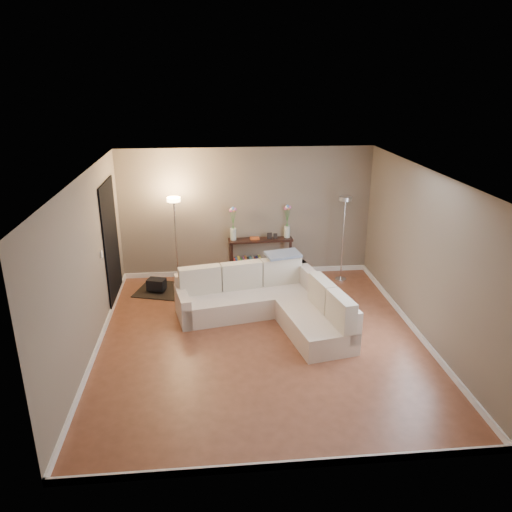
{
  "coord_description": "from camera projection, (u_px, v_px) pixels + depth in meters",
  "views": [
    {
      "loc": [
        -0.75,
        -6.85,
        3.92
      ],
      "look_at": [
        0.0,
        0.8,
        1.1
      ],
      "focal_mm": 35.0,
      "sensor_mm": 36.0,
      "label": 1
    }
  ],
  "objects": [
    {
      "name": "wall_back",
      "position": [
        246.0,
        213.0,
        9.94
      ],
      "size": [
        5.0,
        0.02,
        2.6
      ],
      "primitive_type": "cube",
      "color": "#796C5D",
      "rests_on": "ground"
    },
    {
      "name": "leaning_mirror",
      "position": [
        259.0,
        219.0,
        10.05
      ],
      "size": [
        0.91,
        0.09,
        0.71
      ],
      "color": "black",
      "rests_on": "console_table"
    },
    {
      "name": "baseboard_back",
      "position": [
        247.0,
        272.0,
        10.35
      ],
      "size": [
        5.0,
        0.03,
        0.1
      ],
      "primitive_type": "cube",
      "color": "white",
      "rests_on": "ground"
    },
    {
      "name": "floor_lamp_lit",
      "position": [
        175.0,
        224.0,
        9.42
      ],
      "size": [
        0.31,
        0.31,
        1.76
      ],
      "color": "silver",
      "rests_on": "floor"
    },
    {
      "name": "table_decor",
      "position": [
        260.0,
        238.0,
        9.98
      ],
      "size": [
        0.55,
        0.13,
        0.13
      ],
      "color": "#BF5121",
      "rests_on": "console_table"
    },
    {
      "name": "black_bag",
      "position": [
        156.0,
        284.0,
        9.45
      ],
      "size": [
        0.38,
        0.31,
        0.21
      ],
      "primitive_type": "cube",
      "rotation": [
        0.0,
        0.0,
        -0.3
      ],
      "color": "black",
      "rests_on": "charcoal_rug"
    },
    {
      "name": "switch_plate",
      "position": [
        101.0,
        254.0,
        7.97
      ],
      "size": [
        0.02,
        0.08,
        0.12
      ],
      "primitive_type": "cube",
      "color": "white",
      "rests_on": "ground"
    },
    {
      "name": "ceiling",
      "position": [
        262.0,
        174.0,
        6.92
      ],
      "size": [
        5.0,
        5.5,
        0.01
      ],
      "primitive_type": "cube",
      "color": "white",
      "rests_on": "ground"
    },
    {
      "name": "floor",
      "position": [
        261.0,
        340.0,
        7.81
      ],
      "size": [
        5.0,
        5.5,
        0.01
      ],
      "primitive_type": "cube",
      "color": "brown",
      "rests_on": "ground"
    },
    {
      "name": "wall_left",
      "position": [
        87.0,
        268.0,
        7.14
      ],
      "size": [
        0.02,
        5.5,
        2.6
      ],
      "primitive_type": "cube",
      "color": "#796C5D",
      "rests_on": "ground"
    },
    {
      "name": "console_table",
      "position": [
        256.0,
        255.0,
        10.13
      ],
      "size": [
        1.3,
        0.41,
        0.79
      ],
      "color": "black",
      "rests_on": "floor"
    },
    {
      "name": "doorway",
      "position": [
        111.0,
        243.0,
        8.8
      ],
      "size": [
        0.02,
        1.2,
        2.2
      ],
      "primitive_type": "cube",
      "color": "black",
      "rests_on": "ground"
    },
    {
      "name": "charcoal_rug",
      "position": [
        168.0,
        290.0,
        9.56
      ],
      "size": [
        1.35,
        1.15,
        0.02
      ],
      "primitive_type": "cube",
      "rotation": [
        0.0,
        0.0,
        -0.3
      ],
      "color": "black",
      "rests_on": "floor"
    },
    {
      "name": "flower_vase_right",
      "position": [
        287.0,
        224.0,
        10.0
      ],
      "size": [
        0.15,
        0.12,
        0.68
      ],
      "color": "silver",
      "rests_on": "console_table"
    },
    {
      "name": "baseboard_right",
      "position": [
        414.0,
        329.0,
        8.02
      ],
      "size": [
        0.03,
        5.5,
        0.1
      ],
      "primitive_type": "cube",
      "color": "white",
      "rests_on": "ground"
    },
    {
      "name": "wall_right",
      "position": [
        425.0,
        256.0,
        7.6
      ],
      "size": [
        0.02,
        5.5,
        2.6
      ],
      "primitive_type": "cube",
      "color": "#796C5D",
      "rests_on": "ground"
    },
    {
      "name": "flower_vase_left",
      "position": [
        233.0,
        226.0,
        9.85
      ],
      "size": [
        0.15,
        0.12,
        0.68
      ],
      "color": "silver",
      "rests_on": "console_table"
    },
    {
      "name": "baseboard_left",
      "position": [
        98.0,
        344.0,
        7.57
      ],
      "size": [
        0.03,
        5.5,
        0.1
      ],
      "primitive_type": "cube",
      "color": "white",
      "rests_on": "ground"
    },
    {
      "name": "floor_lamp_unlit",
      "position": [
        344.0,
        222.0,
        9.65
      ],
      "size": [
        0.27,
        0.27,
        1.72
      ],
      "color": "silver",
      "rests_on": "floor"
    },
    {
      "name": "sectional_sofa",
      "position": [
        271.0,
        301.0,
        8.38
      ],
      "size": [
        2.8,
        2.41,
        0.84
      ],
      "color": "beige",
      "rests_on": "floor"
    },
    {
      "name": "wall_front",
      "position": [
        292.0,
        363.0,
        4.79
      ],
      "size": [
        5.0,
        0.02,
        2.6
      ],
      "primitive_type": "cube",
      "color": "#796C5D",
      "rests_on": "ground"
    },
    {
      "name": "throw_blanket",
      "position": [
        283.0,
        254.0,
        8.81
      ],
      "size": [
        0.67,
        0.49,
        0.08
      ],
      "primitive_type": "cube",
      "rotation": [
        0.1,
        0.0,
        0.25
      ],
      "color": "slate",
      "rests_on": "sectional_sofa"
    },
    {
      "name": "baseboard_front",
      "position": [
        289.0,
        465.0,
        5.24
      ],
      "size": [
        5.0,
        0.03,
        0.1
      ],
      "primitive_type": "cube",
      "color": "white",
      "rests_on": "ground"
    }
  ]
}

